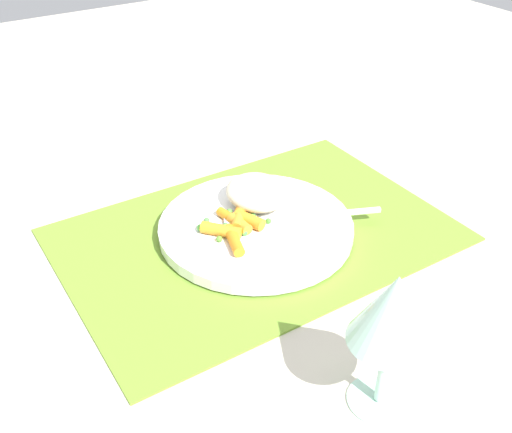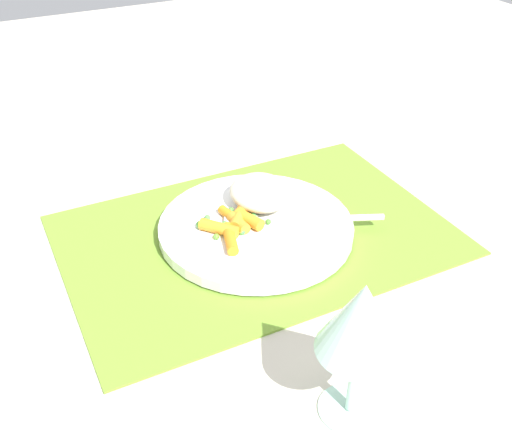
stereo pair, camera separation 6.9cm
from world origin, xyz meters
The scene contains 8 objects.
ground_plane centered at (0.00, 0.00, 0.00)m, with size 2.40×2.40×0.00m, color beige.
placemat centered at (0.00, 0.00, 0.00)m, with size 0.51×0.35×0.01m, color olive.
plate centered at (0.00, 0.00, 0.01)m, with size 0.26×0.26×0.02m, color white.
rice_mound centered at (-0.03, -0.04, 0.04)m, with size 0.08×0.09×0.04m, color beige.
carrot_portion centered at (0.03, 0.00, 0.03)m, with size 0.08×0.10×0.02m.
pea_scatter centered at (0.03, -0.01, 0.03)m, with size 0.09×0.06×0.01m.
fork centered at (-0.04, 0.02, 0.02)m, with size 0.20×0.09×0.01m.
wine_glass centered at (0.05, 0.30, 0.11)m, with size 0.08×0.08×0.16m.
Camera 1 is at (0.35, 0.56, 0.48)m, focal length 42.44 mm.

